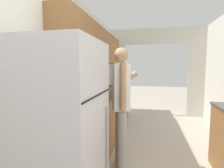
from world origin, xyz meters
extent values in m
cube|color=silver|center=(-1.36, 1.54, 1.25)|extent=(0.06, 6.68, 2.50)
cube|color=brown|center=(-1.17, 2.44, 1.81)|extent=(0.32, 3.06, 0.64)
cube|color=silver|center=(-1.20, 4.31, 1.02)|extent=(0.65, 0.06, 2.05)
cube|color=silver|center=(1.20, 4.31, 1.02)|extent=(0.65, 0.06, 2.05)
cube|color=silver|center=(0.00, 4.31, 2.27)|extent=(3.06, 0.06, 0.45)
cube|color=brown|center=(-1.03, 1.57, 0.43)|extent=(0.60, 1.33, 0.87)
cube|color=#3D3833|center=(-1.03, 1.56, 0.88)|extent=(0.62, 1.34, 0.03)
cube|color=brown|center=(-1.03, 3.50, 0.43)|extent=(0.60, 0.93, 0.87)
cube|color=#3D3833|center=(-1.03, 3.51, 0.88)|extent=(0.62, 0.94, 0.03)
cube|color=#9EA3A8|center=(-1.03, 1.39, 0.90)|extent=(0.42, 0.44, 0.00)
cube|color=#B7B7BC|center=(-0.95, 0.50, 0.82)|extent=(0.76, 0.77, 1.63)
cube|color=black|center=(-0.57, 0.50, 1.18)|extent=(0.01, 0.74, 0.01)
cylinder|color=#99999E|center=(-0.55, 0.74, 0.69)|extent=(0.02, 0.02, 0.65)
cube|color=#B7B7BC|center=(-1.02, 2.64, 0.45)|extent=(0.62, 0.80, 0.90)
cube|color=black|center=(-0.71, 2.64, 0.45)|extent=(0.01, 0.54, 0.27)
cylinder|color=#B7B7BC|center=(-0.69, 2.64, 0.68)|extent=(0.02, 0.64, 0.02)
cube|color=#B7B7BC|center=(-1.31, 2.64, 0.97)|extent=(0.04, 0.80, 0.14)
cylinder|color=#232328|center=(-0.90, 2.46, 0.90)|extent=(0.16, 0.16, 0.01)
cylinder|color=#232328|center=(-0.90, 2.81, 0.90)|extent=(0.16, 0.16, 0.01)
cylinder|color=#232328|center=(-1.14, 2.46, 0.90)|extent=(0.16, 0.16, 0.01)
cylinder|color=#232328|center=(-1.14, 2.81, 0.90)|extent=(0.16, 0.16, 0.01)
cylinder|color=#9E9E9E|center=(-0.50, 1.31, 0.41)|extent=(0.17, 0.17, 0.83)
cylinder|color=#9E9E9E|center=(-0.55, 1.47, 0.41)|extent=(0.17, 0.17, 0.83)
cube|color=white|center=(-0.52, 1.39, 1.14)|extent=(0.27, 0.27, 0.62)
cylinder|color=tan|center=(-0.48, 1.26, 1.15)|extent=(0.10, 0.10, 0.59)
cylinder|color=tan|center=(-0.57, 1.53, 1.15)|extent=(0.53, 0.25, 0.40)
sphere|color=tan|center=(-0.52, 1.39, 1.56)|extent=(0.19, 0.19, 0.19)
camera|label=1|loc=(-0.16, -0.89, 1.41)|focal=28.00mm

